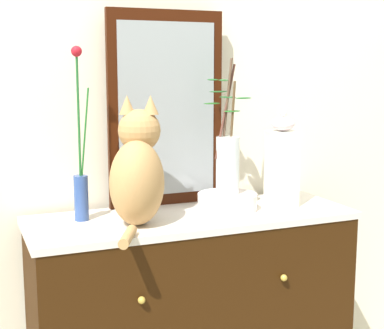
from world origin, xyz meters
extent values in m
cube|color=silver|center=(0.00, 0.28, 1.30)|extent=(4.40, 0.08, 2.60)
cube|color=silver|center=(0.00, 0.00, 0.90)|extent=(1.16, 0.41, 0.02)
sphere|color=#B79338|center=(-0.26, -0.21, 0.71)|extent=(0.02, 0.02, 0.02)
sphere|color=#B79338|center=(0.26, -0.21, 0.71)|extent=(0.02, 0.02, 0.02)
cube|color=black|center=(-0.03, 0.19, 1.28)|extent=(0.45, 0.03, 0.73)
cube|color=gray|center=(-0.03, 0.17, 1.28)|extent=(0.37, 0.01, 0.64)
ellipsoid|color=#A97E4B|center=(-0.22, -0.06, 1.05)|extent=(0.26, 0.29, 0.28)
sphere|color=#A97E4B|center=(-0.19, 0.00, 1.22)|extent=(0.14, 0.14, 0.14)
cone|color=#A97E4B|center=(-0.23, 0.02, 1.31)|extent=(0.05, 0.05, 0.06)
cone|color=#A97E4B|center=(-0.16, -0.02, 1.31)|extent=(0.05, 0.05, 0.06)
cylinder|color=#A97E4B|center=(-0.30, -0.23, 0.93)|extent=(0.10, 0.16, 0.03)
cylinder|color=#2D4887|center=(-0.38, 0.07, 0.99)|extent=(0.05, 0.05, 0.16)
cylinder|color=#1D5826|center=(-0.38, 0.07, 1.27)|extent=(0.01, 0.01, 0.40)
sphere|color=#AA1521|center=(-0.38, 0.07, 1.48)|extent=(0.04, 0.04, 0.04)
cylinder|color=#1D6123|center=(-0.36, 0.07, 1.22)|extent=(0.04, 0.01, 0.29)
cylinder|color=white|center=(0.14, 0.01, 0.94)|extent=(0.22, 0.22, 0.06)
cylinder|color=silver|center=(0.14, 0.01, 1.08)|extent=(0.08, 0.08, 0.21)
cylinder|color=#532F26|center=(0.14, 0.03, 1.27)|extent=(0.09, 0.03, 0.34)
ellipsoid|color=#235D1C|center=(0.12, 0.09, 1.30)|extent=(0.08, 0.05, 0.01)
ellipsoid|color=#26622D|center=(0.14, 0.08, 1.34)|extent=(0.07, 0.04, 0.01)
ellipsoid|color=#1B5721|center=(0.12, 0.09, 1.39)|extent=(0.05, 0.07, 0.01)
cylinder|color=brown|center=(0.15, 0.03, 1.28)|extent=(0.04, 0.01, 0.36)
ellipsoid|color=#205C2A|center=(0.15, 0.04, 1.32)|extent=(0.07, 0.08, 0.01)
ellipsoid|color=#236129|center=(0.14, 0.05, 1.39)|extent=(0.06, 0.08, 0.01)
cylinder|color=#4F3A23|center=(0.16, 0.01, 1.24)|extent=(0.01, 0.04, 0.28)
ellipsoid|color=#1E611F|center=(0.16, 0.02, 1.28)|extent=(0.08, 0.05, 0.01)
ellipsoid|color=#14531C|center=(0.20, 0.00, 1.32)|extent=(0.08, 0.05, 0.01)
cube|color=silver|center=(0.36, -0.01, 1.06)|extent=(0.10, 0.10, 0.28)
ellipsoid|color=silver|center=(0.36, -0.01, 1.22)|extent=(0.09, 0.09, 0.05)
sphere|color=white|center=(0.36, -0.01, 1.26)|extent=(0.02, 0.02, 0.02)
camera|label=1|loc=(-0.75, -1.85, 1.43)|focal=53.87mm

